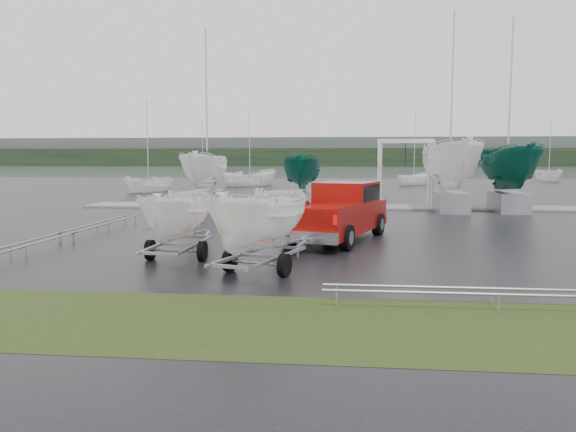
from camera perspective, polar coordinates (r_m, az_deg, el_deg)
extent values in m
plane|color=black|center=(21.21, 3.28, -2.28)|extent=(120.00, 120.00, 0.00)
plane|color=slate|center=(121.01, 5.55, 4.52)|extent=(300.00, 300.00, 0.00)
plane|color=black|center=(10.47, 0.35, -10.91)|extent=(40.00, 40.00, 0.00)
cube|color=gray|center=(34.12, 4.32, 0.94)|extent=(30.00, 3.00, 0.12)
cube|color=black|center=(190.97, 5.74, 5.96)|extent=(300.00, 8.00, 6.00)
cube|color=#4C5651|center=(198.98, 5.75, 6.53)|extent=(300.00, 6.00, 10.00)
cube|color=maroon|center=(20.62, 5.02, -0.14)|extent=(3.91, 6.54, 1.01)
cube|color=maroon|center=(21.61, 5.99, 2.26)|extent=(2.62, 2.93, 0.91)
cube|color=black|center=(21.61, 5.99, 2.40)|extent=(2.57, 2.69, 0.59)
cube|color=silver|center=(17.73, 1.75, -2.16)|extent=(2.11, 0.84, 0.37)
cylinder|color=black|center=(22.90, 4.24, -0.60)|extent=(0.56, 0.91, 0.85)
cylinder|color=black|center=(22.31, 9.14, -0.83)|extent=(0.56, 0.91, 0.85)
cylinder|color=black|center=(19.16, 0.19, -1.87)|extent=(0.56, 0.91, 0.85)
cylinder|color=black|center=(18.45, 5.97, -2.21)|extent=(0.56, 0.91, 0.85)
cube|color=#989BA0|center=(15.11, -4.74, -3.92)|extent=(1.17, 3.45, 0.08)
cube|color=#989BA0|center=(14.63, -0.94, -4.24)|extent=(1.17, 3.45, 0.08)
cylinder|color=#989BA0|center=(14.72, -3.22, -4.78)|extent=(1.55, 0.56, 0.08)
cylinder|color=black|center=(15.09, -5.94, -4.53)|extent=(0.35, 0.63, 0.60)
cylinder|color=black|center=(14.38, -0.36, -5.03)|extent=(0.35, 0.63, 0.60)
imported|color=white|center=(14.64, -2.92, 5.03)|extent=(2.20, 2.23, 4.63)
cube|color=#F23F07|center=(15.49, -1.56, -1.61)|extent=(1.49, 0.51, 0.03)
cube|color=#F23F07|center=(14.07, -4.34, -2.39)|extent=(1.49, 0.51, 0.03)
cube|color=#989BA0|center=(17.30, -12.82, -2.79)|extent=(0.18, 3.60, 0.08)
cube|color=#989BA0|center=(16.95, -9.32, -2.90)|extent=(0.18, 3.60, 0.08)
cylinder|color=#989BA0|center=(16.95, -11.29, -3.45)|extent=(1.60, 0.12, 0.08)
cylinder|color=black|center=(17.23, -13.82, -3.36)|extent=(0.20, 0.60, 0.60)
cylinder|color=black|center=(16.71, -8.69, -3.54)|extent=(0.20, 0.60, 0.60)
imported|color=white|center=(16.92, -11.23, 4.33)|extent=(1.62, 1.66, 4.20)
cube|color=#F23F07|center=(17.79, -10.30, -0.71)|extent=(1.55, 0.09, 0.03)
cube|color=#F23F07|center=(16.29, -12.02, -1.36)|extent=(1.55, 0.09, 0.03)
cylinder|color=silver|center=(33.24, 9.36, 4.11)|extent=(0.16, 0.58, 3.99)
cylinder|color=silver|center=(34.84, 9.21, 4.20)|extent=(0.16, 0.58, 3.99)
cylinder|color=silver|center=(33.55, 14.49, 4.02)|extent=(0.16, 0.58, 3.99)
cylinder|color=silver|center=(35.13, 14.11, 4.11)|extent=(0.16, 0.58, 3.99)
cube|color=silver|center=(34.16, 11.87, 7.47)|extent=(3.30, 0.25, 0.25)
cube|color=#989BA0|center=(33.10, -8.35, 1.61)|extent=(1.60, 3.20, 1.10)
imported|color=white|center=(33.02, -8.44, 7.69)|extent=(2.23, 2.29, 5.92)
cylinder|color=#B2B2B7|center=(33.71, -8.30, 12.48)|extent=(0.10, 0.10, 7.00)
cube|color=#989BA0|center=(32.37, 1.52, 1.57)|extent=(1.60, 3.20, 1.10)
imported|color=#0B5240|center=(32.28, 1.54, 7.41)|extent=(2.06, 2.12, 5.49)
cube|color=#989BA0|center=(32.58, 16.16, 1.36)|extent=(1.60, 3.20, 1.10)
imported|color=white|center=(32.54, 16.39, 9.05)|extent=(2.87, 2.95, 7.64)
cylinder|color=#B2B2B7|center=(33.28, 16.37, 13.54)|extent=(0.10, 0.10, 7.00)
cube|color=#989BA0|center=(33.59, 21.48, 1.31)|extent=(1.60, 3.20, 1.10)
imported|color=#0B5240|center=(33.53, 21.75, 8.19)|extent=(2.62, 2.69, 6.95)
cylinder|color=#B2B2B7|center=(34.24, 21.70, 12.70)|extent=(0.10, 0.10, 7.00)
cylinder|color=#989BA0|center=(24.18, -17.78, -0.70)|extent=(0.06, 6.50, 0.06)
cylinder|color=#989BA0|center=(24.39, -18.86, -0.68)|extent=(0.06, 6.50, 0.06)
cylinder|color=#989BA0|center=(18.90, -25.12, -2.78)|extent=(0.06, 6.50, 0.06)
cylinder|color=#989BA0|center=(19.16, -26.40, -2.73)|extent=(0.06, 6.50, 0.06)
cylinder|color=#989BA0|center=(11.93, 20.65, -7.47)|extent=(7.00, 0.06, 0.06)
cylinder|color=#989BA0|center=(12.40, 20.07, -6.95)|extent=(7.00, 0.06, 0.06)
imported|color=white|center=(51.02, -13.96, 2.40)|extent=(2.86, 2.89, 5.71)
cylinder|color=#B2B2B7|center=(50.94, -14.07, 6.89)|extent=(0.08, 0.08, 8.00)
imported|color=white|center=(60.37, -3.89, 3.09)|extent=(3.83, 3.84, 7.13)
cylinder|color=#B2B2B7|center=(60.30, -3.92, 6.89)|extent=(0.08, 0.08, 8.00)
imported|color=white|center=(63.34, 12.65, 3.09)|extent=(2.93, 2.94, 5.48)
cylinder|color=#B2B2B7|center=(63.27, 12.73, 6.71)|extent=(0.08, 0.08, 8.00)
imported|color=white|center=(80.16, 24.93, 3.26)|extent=(2.43, 2.49, 6.37)
cylinder|color=#B2B2B7|center=(80.10, 25.06, 6.12)|extent=(0.08, 0.08, 8.00)
imported|color=white|center=(75.70, -8.63, 3.62)|extent=(2.61, 2.67, 6.31)
cylinder|color=#B2B2B7|center=(75.64, -8.68, 6.65)|extent=(0.08, 0.08, 8.00)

